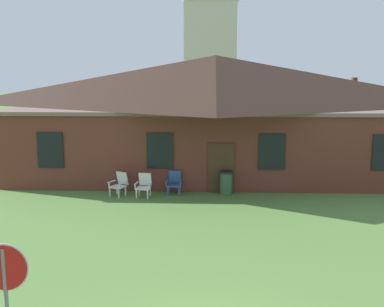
{
  "coord_description": "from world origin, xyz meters",
  "views": [
    {
      "loc": [
        -0.15,
        -7.11,
        5.06
      ],
      "look_at": [
        -0.79,
        7.79,
        2.44
      ],
      "focal_mm": 44.36,
      "sensor_mm": 36.0,
      "label": 1
    }
  ],
  "objects": [
    {
      "name": "brick_building",
      "position": [
        0.0,
        17.3,
        2.97
      ],
      "size": [
        19.27,
        10.4,
        5.82
      ],
      "color": "brown",
      "rests_on": "ground"
    },
    {
      "name": "dome_tower",
      "position": [
        -0.39,
        39.2,
        7.93
      ],
      "size": [
        5.18,
        5.18,
        17.5
      ],
      "color": "beige",
      "rests_on": "ground"
    },
    {
      "name": "stop_sign",
      "position": [
        -3.48,
        -0.06,
        1.66
      ],
      "size": [
        0.81,
        0.07,
        2.34
      ],
      "color": "slate",
      "rests_on": "ground"
    },
    {
      "name": "lawn_chair_by_porch",
      "position": [
        -3.93,
        11.66,
        0.5
      ],
      "size": [
        0.82,
        0.85,
        0.96
      ],
      "color": "silver",
      "rests_on": "ground"
    },
    {
      "name": "lawn_chair_near_door",
      "position": [
        -2.89,
        11.47,
        0.5
      ],
      "size": [
        0.69,
        0.72,
        0.96
      ],
      "color": "white",
      "rests_on": "ground"
    },
    {
      "name": "lawn_chair_left_end",
      "position": [
        -1.71,
        11.99,
        0.5
      ],
      "size": [
        0.66,
        0.69,
        0.96
      ],
      "color": "#2D5693",
      "rests_on": "ground"
    },
    {
      "name": "bare_tree_beside_building",
      "position": [
        7.83,
        20.5,
        2.48
      ],
      "size": [
        1.39,
        1.28,
        4.67
      ],
      "color": "brown",
      "rests_on": "ground"
    },
    {
      "name": "trash_bin",
      "position": [
        0.44,
        12.0,
        0.5
      ],
      "size": [
        0.56,
        0.56,
        0.98
      ],
      "color": "#335638",
      "rests_on": "ground"
    }
  ]
}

